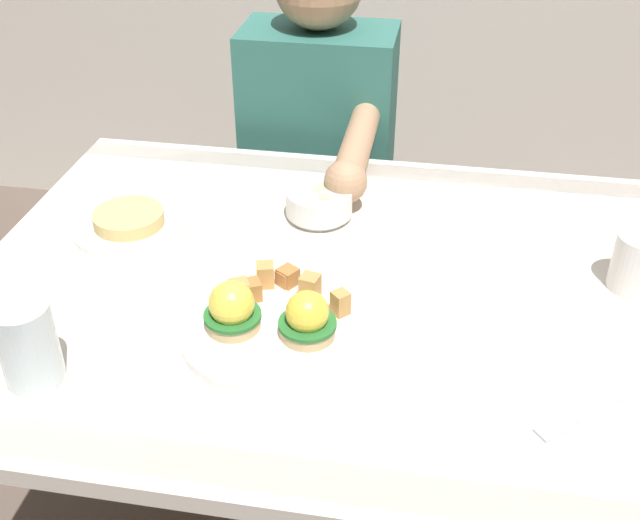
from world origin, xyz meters
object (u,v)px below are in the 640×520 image
Objects in this scene: eggs_benedict_plate at (271,319)px; coffee_mug at (640,261)px; dining_table at (338,334)px; side_plate at (129,223)px; water_glass_near at (29,348)px; diner_person at (318,161)px; fruit_bowl at (319,204)px; fork at (578,417)px.

eggs_benedict_plate is 2.42× the size of coffee_mug.
dining_table is 0.21m from eggs_benedict_plate.
side_plate is at bearing 142.56° from eggs_benedict_plate.
diner_person reaches higher than water_glass_near.
dining_table is 10.00× the size of fruit_bowl.
water_glass_near is (-0.72, -0.05, 0.05)m from fork.
coffee_mug is 0.91m from water_glass_near.
water_glass_near is 0.11× the size of diner_person.
fruit_bowl reaches higher than dining_table.
coffee_mug is at bearing 8.42° from dining_table.
eggs_benedict_plate is 0.34m from fruit_bowl.
dining_table is at bearing 61.25° from eggs_benedict_plate.
fruit_bowl is 0.91× the size of fork.
coffee_mug is 0.34m from fork.
coffee_mug reaches higher than dining_table.
diner_person is (-0.49, 0.85, -0.09)m from fork.
diner_person reaches higher than dining_table.
fork is (0.35, -0.24, 0.11)m from dining_table.
coffee_mug is 0.92× the size of water_glass_near.
coffee_mug is at bearing -41.36° from diner_person.
side_plate is 0.18× the size of diner_person.
diner_person is (0.25, 0.50, -0.10)m from side_plate.
fork is (0.41, -0.44, -0.03)m from fruit_bowl.
fruit_bowl is 0.58m from water_glass_near.
eggs_benedict_plate is 2.25× the size of fruit_bowl.
fork is (0.43, -0.10, -0.02)m from eggs_benedict_plate.
fruit_bowl is (-0.07, 0.20, 0.14)m from dining_table.
coffee_mug is (0.53, -0.13, 0.02)m from fruit_bowl.
fork is at bearing 3.84° from water_glass_near.
dining_table is 0.25m from fruit_bowl.
dining_table is at bearing -76.86° from diner_person.
eggs_benedict_plate reaches higher than fork.
dining_table is 10.76× the size of coffee_mug.
side_plate is (-0.85, 0.03, -0.04)m from coffee_mug.
diner_person is (-0.06, 0.74, -0.11)m from eggs_benedict_plate.
water_glass_near is at bearing -176.16° from fork.
fork is 0.12× the size of diner_person.
side_plate is (-0.32, -0.10, -0.02)m from fruit_bowl.
fork is 0.66× the size of side_plate.
fruit_bowl is (0.01, 0.34, 0.00)m from eggs_benedict_plate.
dining_table is 4.44× the size of eggs_benedict_plate.
eggs_benedict_plate is 0.58m from coffee_mug.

